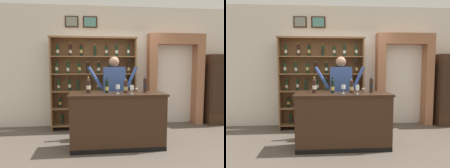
# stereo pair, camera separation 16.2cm
# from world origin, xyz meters

# --- Properties ---
(ground_plane) EXTENTS (14.00, 14.00, 0.02)m
(ground_plane) POSITION_xyz_m (0.00, 0.00, -0.01)
(ground_plane) COLOR brown
(back_wall) EXTENTS (12.00, 0.19, 3.07)m
(back_wall) POSITION_xyz_m (-0.00, 1.66, 1.53)
(back_wall) COLOR silver
(back_wall) RESTS_ON ground
(wine_shelf) EXTENTS (2.08, 0.35, 2.24)m
(wine_shelf) POSITION_xyz_m (-0.40, 1.30, 1.20)
(wine_shelf) COLOR brown
(wine_shelf) RESTS_ON ground
(archway_doorway) EXTENTS (1.47, 0.45, 2.37)m
(archway_doorway) POSITION_xyz_m (1.73, 1.53, 1.32)
(archway_doorway) COLOR #9E6647
(archway_doorway) RESTS_ON ground
(side_cabinet) EXTENTS (0.90, 0.43, 1.85)m
(side_cabinet) POSITION_xyz_m (3.03, 1.38, 0.93)
(side_cabinet) COLOR #382316
(side_cabinet) RESTS_ON ground
(tasting_counter) EXTENTS (1.81, 0.53, 1.05)m
(tasting_counter) POSITION_xyz_m (0.01, -0.00, 0.52)
(tasting_counter) COLOR #382316
(tasting_counter) RESTS_ON ground
(shopkeeper) EXTENTS (1.10, 0.22, 1.75)m
(shopkeeper) POSITION_xyz_m (0.01, 0.59, 1.10)
(shopkeeper) COLOR #2D3347
(shopkeeper) RESTS_ON ground
(tasting_bottle_vin_santo) EXTENTS (0.08, 0.08, 0.31)m
(tasting_bottle_vin_santo) POSITION_xyz_m (-0.53, 0.10, 1.19)
(tasting_bottle_vin_santo) COLOR black
(tasting_bottle_vin_santo) RESTS_ON tasting_counter
(tasting_bottle_rosso) EXTENTS (0.07, 0.07, 0.30)m
(tasting_bottle_rosso) POSITION_xyz_m (-0.18, 0.07, 1.18)
(tasting_bottle_rosso) COLOR black
(tasting_bottle_rosso) RESTS_ON tasting_counter
(tasting_bottle_brunello) EXTENTS (0.07, 0.07, 0.27)m
(tasting_bottle_brunello) POSITION_xyz_m (0.18, 0.08, 1.17)
(tasting_bottle_brunello) COLOR black
(tasting_bottle_brunello) RESTS_ON tasting_counter
(tasting_bottle_chianti) EXTENTS (0.07, 0.07, 0.31)m
(tasting_bottle_chianti) POSITION_xyz_m (0.56, 0.10, 1.20)
(tasting_bottle_chianti) COLOR black
(tasting_bottle_chianti) RESTS_ON tasting_counter
(wine_glass_spare) EXTENTS (0.07, 0.07, 0.16)m
(wine_glass_spare) POSITION_xyz_m (0.26, -0.10, 1.16)
(wine_glass_spare) COLOR silver
(wine_glass_spare) RESTS_ON tasting_counter
(wine_glass_right) EXTENTS (0.08, 0.08, 0.16)m
(wine_glass_right) POSITION_xyz_m (0.01, -0.01, 1.16)
(wine_glass_right) COLOR silver
(wine_glass_right) RESTS_ON tasting_counter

